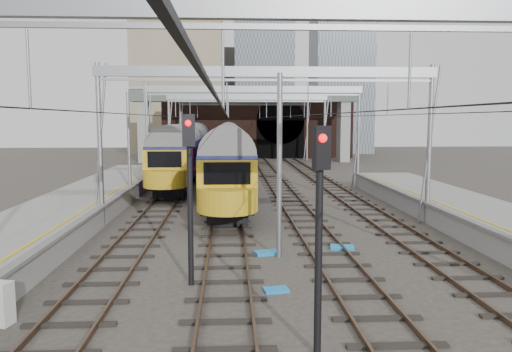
{
  "coord_description": "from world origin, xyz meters",
  "views": [
    {
      "loc": [
        -1.86,
        -16.68,
        5.27
      ],
      "look_at": [
        -0.54,
        8.69,
        2.4
      ],
      "focal_mm": 35.0,
      "sensor_mm": 36.0,
      "label": 1
    }
  ],
  "objects": [
    {
      "name": "train_second",
      "position": [
        -6.0,
        31.74,
        2.54
      ],
      "size": [
        2.89,
        33.43,
        4.94
      ],
      "color": "black",
      "rests_on": "ground"
    },
    {
      "name": "retaining_wall",
      "position": [
        1.4,
        51.93,
        4.33
      ],
      "size": [
        28.0,
        2.75,
        9.0
      ],
      "color": "#311C15",
      "rests_on": "ground"
    },
    {
      "name": "overhead_line",
      "position": [
        0.0,
        21.49,
        6.57
      ],
      "size": [
        16.8,
        80.0,
        8.0
      ],
      "color": "gray",
      "rests_on": "ground"
    },
    {
      "name": "signal_near_centre",
      "position": [
        0.07,
        -6.11,
        3.22
      ],
      "size": [
        0.4,
        0.48,
        5.15
      ],
      "rotation": [
        0.0,
        0.0,
        0.37
      ],
      "color": "black",
      "rests_on": "ground"
    },
    {
      "name": "equip_cover_b",
      "position": [
        -0.44,
        2.45,
        0.05
      ],
      "size": [
        1.05,
        0.85,
        0.11
      ],
      "primitive_type": "cube",
      "rotation": [
        0.0,
        0.0,
        0.23
      ],
      "color": "#1B85CD",
      "rests_on": "ground"
    },
    {
      "name": "relay_cabinet",
      "position": [
        -7.8,
        -3.98,
        0.56
      ],
      "size": [
        0.65,
        0.58,
        1.12
      ],
      "primitive_type": "cube",
      "rotation": [
        0.0,
        0.0,
        -0.23
      ],
      "color": "silver",
      "rests_on": "ground"
    },
    {
      "name": "train_main",
      "position": [
        -2.0,
        40.14,
        2.57
      ],
      "size": [
        2.93,
        67.77,
        5.0
      ],
      "color": "black",
      "rests_on": "ground"
    },
    {
      "name": "tracks",
      "position": [
        0.0,
        15.0,
        0.02
      ],
      "size": [
        14.4,
        80.0,
        0.22
      ],
      "color": "#4C3828",
      "rests_on": "ground"
    },
    {
      "name": "city_skyline",
      "position": [
        2.73,
        70.48,
        17.09
      ],
      "size": [
        37.5,
        27.5,
        60.0
      ],
      "color": "tan",
      "rests_on": "ground"
    },
    {
      "name": "signal_near_left",
      "position": [
        -3.13,
        -1.14,
        3.38
      ],
      "size": [
        0.41,
        0.49,
        5.44
      ],
      "rotation": [
        0.0,
        0.0,
        0.16
      ],
      "color": "black",
      "rests_on": "ground"
    },
    {
      "name": "overbridge",
      "position": [
        0.0,
        46.0,
        7.27
      ],
      "size": [
        28.0,
        3.0,
        9.25
      ],
      "color": "gray",
      "rests_on": "ground"
    },
    {
      "name": "equip_cover_c",
      "position": [
        2.72,
        3.12,
        0.06
      ],
      "size": [
        1.06,
        0.84,
        0.11
      ],
      "primitive_type": "cube",
      "rotation": [
        0.0,
        0.0,
        -0.18
      ],
      "color": "#1B85CD",
      "rests_on": "ground"
    },
    {
      "name": "equip_cover_a",
      "position": [
        -0.47,
        -1.84,
        0.04
      ],
      "size": [
        0.83,
        0.65,
        0.09
      ],
      "primitive_type": "cube",
      "rotation": [
        0.0,
        0.0,
        0.17
      ],
      "color": "#1B85CD",
      "rests_on": "ground"
    },
    {
      "name": "platform_left",
      "position": [
        -10.18,
        2.5,
        0.55
      ],
      "size": [
        4.32,
        55.0,
        1.12
      ],
      "color": "gray",
      "rests_on": "ground"
    },
    {
      "name": "ground",
      "position": [
        0.0,
        0.0,
        0.0
      ],
      "size": [
        160.0,
        160.0,
        0.0
      ],
      "primitive_type": "plane",
      "color": "#38332D",
      "rests_on": "ground"
    }
  ]
}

